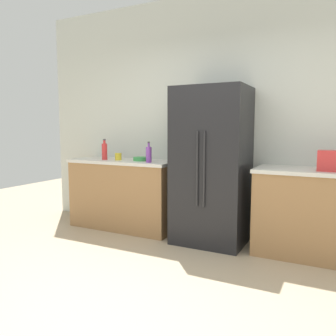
# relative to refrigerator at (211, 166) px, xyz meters

# --- Properties ---
(ground_plane) EXTENTS (10.77, 10.77, 0.00)m
(ground_plane) POSITION_rel_refrigerator_xyz_m (-0.01, -1.61, -0.91)
(ground_plane) COLOR tan
(kitchen_back_panel) EXTENTS (5.39, 0.10, 3.01)m
(kitchen_back_panel) POSITION_rel_refrigerator_xyz_m (-0.01, 0.40, 0.60)
(kitchen_back_panel) COLOR silver
(kitchen_back_panel) RESTS_ON ground_plane
(counter_left) EXTENTS (1.48, 0.62, 0.93)m
(counter_left) POSITION_rel_refrigerator_xyz_m (-1.26, 0.04, -0.44)
(counter_left) COLOR #9E7247
(counter_left) RESTS_ON ground_plane
(counter_right) EXTENTS (1.18, 0.62, 0.93)m
(counter_right) POSITION_rel_refrigerator_xyz_m (1.11, 0.04, -0.44)
(counter_right) COLOR #9E7247
(counter_right) RESTS_ON ground_plane
(refrigerator) EXTENTS (0.82, 0.68, 1.82)m
(refrigerator) POSITION_rel_refrigerator_xyz_m (0.00, 0.00, 0.00)
(refrigerator) COLOR black
(refrigerator) RESTS_ON ground_plane
(toaster) EXTENTS (0.22, 0.18, 0.21)m
(toaster) POSITION_rel_refrigerator_xyz_m (1.25, -0.04, 0.12)
(toaster) COLOR red
(toaster) RESTS_ON counter_right
(bottle_a) EXTENTS (0.07, 0.07, 0.28)m
(bottle_a) POSITION_rel_refrigerator_xyz_m (-1.51, -0.05, 0.14)
(bottle_a) COLOR red
(bottle_a) RESTS_ON counter_left
(bottle_b) EXTENTS (0.07, 0.07, 0.26)m
(bottle_b) POSITION_rel_refrigerator_xyz_m (-0.79, -0.10, 0.12)
(bottle_b) COLOR purple
(bottle_b) RESTS_ON counter_left
(cup_a) EXTENTS (0.09, 0.09, 0.09)m
(cup_a) POSITION_rel_refrigerator_xyz_m (-1.30, -0.03, 0.07)
(cup_a) COLOR yellow
(cup_a) RESTS_ON counter_left
(bowl_a) EXTENTS (0.19, 0.19, 0.05)m
(bowl_a) POSITION_rel_refrigerator_xyz_m (-0.99, 0.03, 0.04)
(bowl_a) COLOR green
(bowl_a) RESTS_ON counter_left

